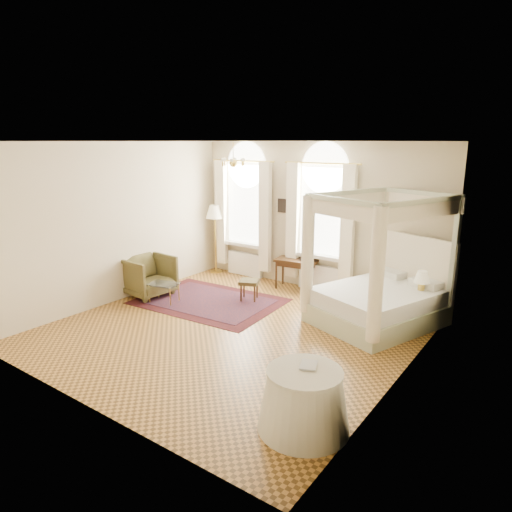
# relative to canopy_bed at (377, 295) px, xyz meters

# --- Properties ---
(ground) EXTENTS (6.00, 6.00, 0.00)m
(ground) POSITION_rel_canopy_bed_xyz_m (-1.96, -1.81, -0.55)
(ground) COLOR #AE7732
(ground) RESTS_ON ground
(room_walls) EXTENTS (6.00, 6.00, 6.00)m
(room_walls) POSITION_rel_canopy_bed_xyz_m (-1.96, -1.81, 1.43)
(room_walls) COLOR beige
(room_walls) RESTS_ON ground
(window_left) EXTENTS (1.62, 0.27, 3.29)m
(window_left) POSITION_rel_canopy_bed_xyz_m (-3.86, 1.07, 0.94)
(window_left) COLOR white
(window_left) RESTS_ON room_walls
(window_right) EXTENTS (1.62, 0.27, 3.29)m
(window_right) POSITION_rel_canopy_bed_xyz_m (-1.76, 1.07, 0.94)
(window_right) COLOR white
(window_right) RESTS_ON room_walls
(chandelier) EXTENTS (0.51, 0.45, 0.50)m
(chandelier) POSITION_rel_canopy_bed_xyz_m (-2.86, -0.61, 2.36)
(chandelier) COLOR gold
(chandelier) RESTS_ON room_walls
(wall_pictures) EXTENTS (2.54, 0.03, 0.39)m
(wall_pictures) POSITION_rel_canopy_bed_xyz_m (-1.87, 1.16, 1.34)
(wall_pictures) COLOR black
(wall_pictures) RESTS_ON room_walls
(canopy_bed) EXTENTS (2.43, 2.68, 2.41)m
(canopy_bed) POSITION_rel_canopy_bed_xyz_m (0.00, 0.00, 0.00)
(canopy_bed) COLOR #B4BA97
(canopy_bed) RESTS_ON ground
(nightstand) EXTENTS (0.47, 0.44, 0.61)m
(nightstand) POSITION_rel_canopy_bed_xyz_m (0.72, 0.44, -0.24)
(nightstand) COLOR #3A2410
(nightstand) RESTS_ON ground
(nightstand_lamp) EXTENTS (0.28, 0.28, 0.41)m
(nightstand_lamp) POSITION_rel_canopy_bed_xyz_m (0.67, 0.42, 0.34)
(nightstand_lamp) COLOR gold
(nightstand_lamp) RESTS_ON nightstand
(writing_desk) EXTENTS (0.99, 0.61, 0.70)m
(writing_desk) POSITION_rel_canopy_bed_xyz_m (-2.26, 0.89, 0.05)
(writing_desk) COLOR #3A2410
(writing_desk) RESTS_ON ground
(laptop) EXTENTS (0.33, 0.23, 0.03)m
(laptop) POSITION_rel_canopy_bed_xyz_m (-2.02, 0.95, 0.16)
(laptop) COLOR black
(laptop) RESTS_ON writing_desk
(stool) EXTENTS (0.51, 0.51, 0.45)m
(stool) POSITION_rel_canopy_bed_xyz_m (-2.67, -0.35, -0.18)
(stool) COLOR #3F381B
(stool) RESTS_ON ground
(armchair) EXTENTS (1.04, 1.01, 0.89)m
(armchair) POSITION_rel_canopy_bed_xyz_m (-4.66, -1.38, -0.10)
(armchair) COLOR #4E4521
(armchair) RESTS_ON ground
(coffee_table) EXTENTS (0.67, 0.54, 0.41)m
(coffee_table) POSITION_rel_canopy_bed_xyz_m (-4.06, -1.49, -0.18)
(coffee_table) COLOR silver
(coffee_table) RESTS_ON ground
(floor_lamp) EXTENTS (0.45, 0.45, 1.75)m
(floor_lamp) POSITION_rel_canopy_bed_xyz_m (-4.66, 0.89, 0.94)
(floor_lamp) COLOR gold
(floor_lamp) RESTS_ON ground
(oriental_rug) EXTENTS (3.05, 2.29, 0.01)m
(oriental_rug) POSITION_rel_canopy_bed_xyz_m (-3.30, -0.92, -0.54)
(oriental_rug) COLOR #431012
(oriental_rug) RESTS_ON ground
(side_table) EXTENTS (1.09, 1.09, 0.74)m
(side_table) POSITION_rel_canopy_bed_xyz_m (0.52, -3.60, -0.18)
(side_table) COLOR beige
(side_table) RESTS_ON ground
(book) EXTENTS (0.27, 0.31, 0.02)m
(book) POSITION_rel_canopy_bed_xyz_m (0.41, -3.51, 0.21)
(book) COLOR black
(book) RESTS_ON side_table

